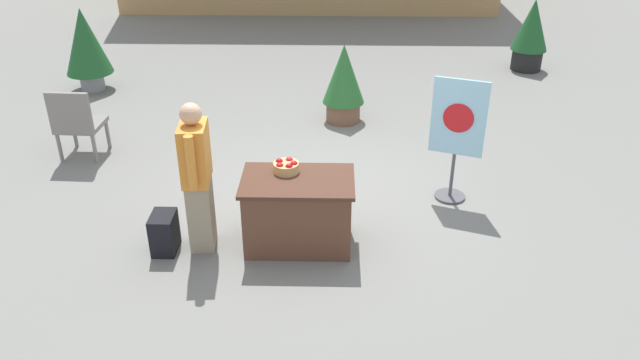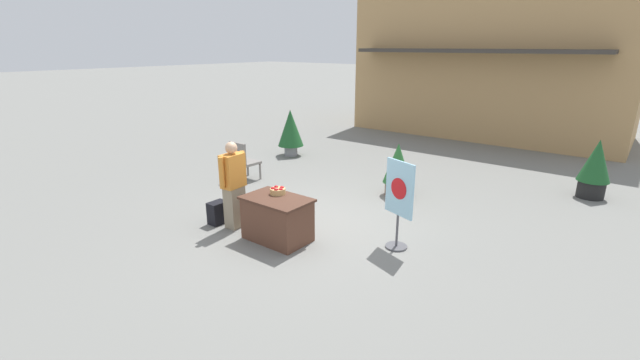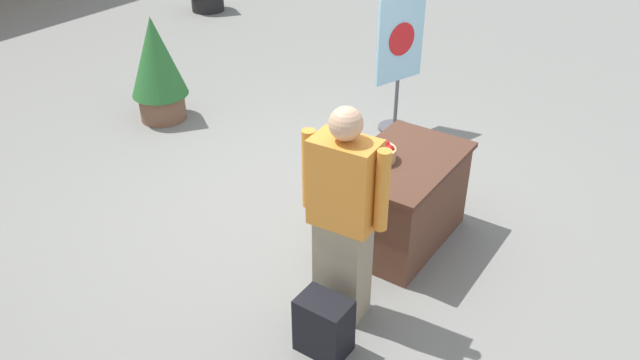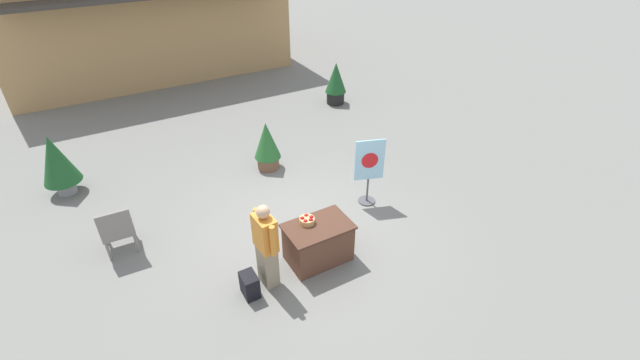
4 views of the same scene
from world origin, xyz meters
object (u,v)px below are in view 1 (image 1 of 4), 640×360
patio_chair (76,121)px  potted_plant_near_right (86,44)px  potted_plant_far_right (531,33)px  potted_plant_near_left (344,81)px  person_visitor (197,177)px  apple_basket (286,167)px  backpack (164,233)px  display_table (298,211)px  poster_board (457,135)px

patio_chair → potted_plant_near_right: potted_plant_near_right is taller
potted_plant_far_right → potted_plant_near_left: bearing=-143.8°
person_visitor → patio_chair: 2.85m
potted_plant_near_right → apple_basket: bearing=-50.3°
backpack → patio_chair: 2.68m
backpack → potted_plant_far_right: size_ratio=0.32×
person_visitor → patio_chair: (-2.01, 2.01, -0.27)m
display_table → potted_plant_far_right: potted_plant_far_right is taller
backpack → potted_plant_near_right: (-2.39, 4.71, 0.59)m
potted_plant_near_right → poster_board: bearing=-32.8°
potted_plant_far_right → backpack: bearing=-131.5°
apple_basket → poster_board: bearing=23.8°
patio_chair → person_visitor: bearing=-132.7°
display_table → potted_plant_near_right: (-3.76, 4.54, 0.42)m
apple_basket → backpack: size_ratio=0.63×
potted_plant_near_right → potted_plant_near_left: potted_plant_near_right is taller
display_table → potted_plant_near_right: potted_plant_near_right is taller
poster_board → patio_chair: bearing=-81.8°
poster_board → apple_basket: bearing=-46.8°
person_visitor → potted_plant_near_right: person_visitor is taller
person_visitor → poster_board: person_visitor is taller
display_table → person_visitor: 1.08m
display_table → patio_chair: patio_chair is taller
potted_plant_near_right → potted_plant_near_left: bearing=-16.3°
person_visitor → patio_chair: person_visitor is taller
display_table → person_visitor: (-0.99, -0.07, 0.43)m
apple_basket → patio_chair: bearing=148.3°
poster_board → person_visitor: bearing=-49.5°
backpack → potted_plant_near_left: 3.96m
display_table → poster_board: size_ratio=0.77×
poster_board → potted_plant_near_right: bearing=-103.4°
potted_plant_far_right → potted_plant_near_left: (-3.42, -2.50, -0.06)m
backpack → poster_board: poster_board is taller
potted_plant_near_left → display_table: bearing=-98.6°
poster_board → backpack: bearing=-50.2°
apple_basket → potted_plant_near_left: potted_plant_near_left is taller
poster_board → potted_plant_far_right: 5.27m
apple_basket → backpack: bearing=-165.0°
person_visitor → display_table: bearing=0.0°
patio_chair → backpack: bearing=-140.0°
potted_plant_far_right → potted_plant_near_left: 4.24m
patio_chair → apple_basket: bearing=-119.4°
potted_plant_far_right → potted_plant_near_right: potted_plant_near_right is taller
potted_plant_far_right → display_table: bearing=-124.1°
poster_board → potted_plant_far_right: bearing=175.2°
patio_chair → potted_plant_far_right: (6.92, 3.86, 0.16)m
potted_plant_far_right → potted_plant_near_right: (-7.68, -1.26, 0.11)m
apple_basket → potted_plant_near_left: 3.20m
display_table → potted_plant_far_right: size_ratio=0.88×
display_table → apple_basket: apple_basket is taller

